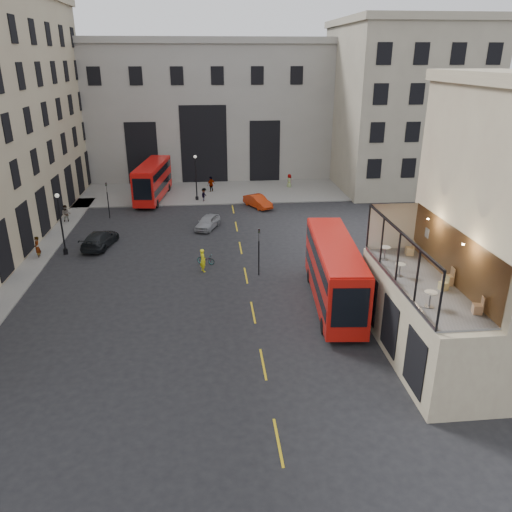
{
  "coord_description": "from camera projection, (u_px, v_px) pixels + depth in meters",
  "views": [
    {
      "loc": [
        -4.67,
        -23.08,
        15.74
      ],
      "look_at": [
        -1.56,
        8.52,
        3.0
      ],
      "focal_mm": 35.0,
      "sensor_mm": 36.0,
      "label": 1
    }
  ],
  "objects": [
    {
      "name": "bus_near",
      "position": [
        334.0,
        270.0,
        33.18
      ],
      "size": [
        3.47,
        11.33,
        4.45
      ],
      "color": "#AF120C",
      "rests_on": "ground"
    },
    {
      "name": "building_right",
      "position": [
        402.0,
        102.0,
        62.47
      ],
      "size": [
        16.6,
        18.6,
        20.0
      ],
      "color": "#ACA38A",
      "rests_on": "ground"
    },
    {
      "name": "host_building_main",
      "position": [
        495.0,
        223.0,
        25.61
      ],
      "size": [
        7.26,
        11.4,
        15.1
      ],
      "color": "#BEB38F",
      "rests_on": "ground"
    },
    {
      "name": "pedestrian_a",
      "position": [
        66.0,
        214.0,
        50.25
      ],
      "size": [
        1.0,
        0.82,
        1.88
      ],
      "primitive_type": "imported",
      "rotation": [
        0.0,
        0.0,
        0.12
      ],
      "color": "gray",
      "rests_on": "ground"
    },
    {
      "name": "cafe_table_far",
      "position": [
        385.0,
        251.0,
        29.23
      ],
      "size": [
        0.63,
        0.63,
        0.78
      ],
      "color": "beige",
      "rests_on": "cafe_floor"
    },
    {
      "name": "pedestrian_c",
      "position": [
        211.0,
        185.0,
        61.68
      ],
      "size": [
        1.2,
        1.1,
        1.97
      ],
      "primitive_type": "imported",
      "rotation": [
        0.0,
        0.0,
        3.81
      ],
      "color": "gray",
      "rests_on": "ground"
    },
    {
      "name": "bicycle",
      "position": [
        206.0,
        259.0,
        40.54
      ],
      "size": [
        1.59,
        1.11,
        0.79
      ],
      "primitive_type": "imported",
      "rotation": [
        0.0,
        0.0,
        1.14
      ],
      "color": "gray",
      "rests_on": "ground"
    },
    {
      "name": "pavement_far",
      "position": [
        197.0,
        192.0,
        62.13
      ],
      "size": [
        40.0,
        12.0,
        0.12
      ],
      "primitive_type": "cube",
      "color": "slate",
      "rests_on": "ground"
    },
    {
      "name": "cafe_table_mid",
      "position": [
        400.0,
        268.0,
        27.04
      ],
      "size": [
        0.57,
        0.57,
        0.72
      ],
      "color": "beige",
      "rests_on": "cafe_floor"
    },
    {
      "name": "cafe_chair_b",
      "position": [
        444.0,
        285.0,
        25.52
      ],
      "size": [
        0.43,
        0.43,
        0.78
      ],
      "color": "tan",
      "rests_on": "cafe_floor"
    },
    {
      "name": "gateway",
      "position": [
        203.0,
        106.0,
        67.98
      ],
      "size": [
        35.0,
        10.6,
        18.0
      ],
      "color": "#98958E",
      "rests_on": "ground"
    },
    {
      "name": "traffic_light_near",
      "position": [
        259.0,
        246.0,
        37.69
      ],
      "size": [
        0.16,
        0.2,
        3.8
      ],
      "color": "black",
      "rests_on": "ground"
    },
    {
      "name": "pedestrian_e",
      "position": [
        37.0,
        248.0,
        41.45
      ],
      "size": [
        0.54,
        0.75,
        1.91
      ],
      "primitive_type": "imported",
      "rotation": [
        0.0,
        0.0,
        4.83
      ],
      "color": "gray",
      "rests_on": "ground"
    },
    {
      "name": "car_b",
      "position": [
        258.0,
        201.0,
        55.68
      ],
      "size": [
        3.18,
        4.35,
        1.37
      ],
      "primitive_type": "imported",
      "rotation": [
        0.0,
        0.0,
        0.47
      ],
      "color": "#B52C0B",
      "rests_on": "ground"
    },
    {
      "name": "street_lamp_a",
      "position": [
        62.0,
        228.0,
        41.79
      ],
      "size": [
        0.36,
        0.36,
        5.33
      ],
      "color": "black",
      "rests_on": "ground"
    },
    {
      "name": "cafe_chair_a",
      "position": [
        478.0,
        308.0,
        23.17
      ],
      "size": [
        0.5,
        0.5,
        0.84
      ],
      "color": "tan",
      "rests_on": "cafe_floor"
    },
    {
      "name": "pedestrian_d",
      "position": [
        289.0,
        181.0,
        63.87
      ],
      "size": [
        0.94,
        1.03,
        1.77
      ],
      "primitive_type": "imported",
      "rotation": [
        0.0,
        0.0,
        2.13
      ],
      "color": "gray",
      "rests_on": "ground"
    },
    {
      "name": "traffic_light_far",
      "position": [
        107.0,
        196.0,
        51.2
      ],
      "size": [
        0.16,
        0.2,
        3.8
      ],
      "color": "black",
      "rests_on": "ground"
    },
    {
      "name": "bus_far",
      "position": [
        153.0,
        179.0,
        58.29
      ],
      "size": [
        3.65,
        10.85,
        4.25
      ],
      "color": "red",
      "rests_on": "ground"
    },
    {
      "name": "car_a",
      "position": [
        208.0,
        222.0,
        48.77
      ],
      "size": [
        2.86,
        4.16,
        1.32
      ],
      "primitive_type": "imported",
      "rotation": [
        0.0,
        0.0,
        -0.37
      ],
      "color": "#919398",
      "rests_on": "ground"
    },
    {
      "name": "pedestrian_b",
      "position": [
        204.0,
        195.0,
        57.64
      ],
      "size": [
        0.96,
        1.22,
        1.65
      ],
      "primitive_type": "imported",
      "rotation": [
        0.0,
        0.0,
        1.2
      ],
      "color": "gray",
      "rests_on": "ground"
    },
    {
      "name": "cafe_chair_d",
      "position": [
        410.0,
        251.0,
        29.99
      ],
      "size": [
        0.5,
        0.5,
        0.91
      ],
      "color": "tan",
      "rests_on": "cafe_floor"
    },
    {
      "name": "car_c",
      "position": [
        100.0,
        239.0,
        44.06
      ],
      "size": [
        2.97,
        5.26,
        1.44
      ],
      "primitive_type": "imported",
      "rotation": [
        0.0,
        0.0,
        2.94
      ],
      "color": "black",
      "rests_on": "ground"
    },
    {
      "name": "cafe_table_near",
      "position": [
        430.0,
        297.0,
        23.68
      ],
      "size": [
        0.62,
        0.62,
        0.78
      ],
      "color": "beige",
      "rests_on": "cafe_floor"
    },
    {
      "name": "street_lamp_b",
      "position": [
        196.0,
        181.0,
        57.57
      ],
      "size": [
        0.36,
        0.36,
        5.33
      ],
      "color": "black",
      "rests_on": "ground"
    },
    {
      "name": "cafe_floor",
      "position": [
        422.0,
        283.0,
        26.5
      ],
      "size": [
        3.0,
        10.0,
        0.1
      ],
      "primitive_type": "cube",
      "color": "slate",
      "rests_on": "host_frontage"
    },
    {
      "name": "cafe_chair_c",
      "position": [
        448.0,
        279.0,
        26.07
      ],
      "size": [
        0.51,
        0.51,
        0.96
      ],
      "color": "tan",
      "rests_on": "cafe_floor"
    },
    {
      "name": "host_frontage",
      "position": [
        417.0,
        321.0,
        27.36
      ],
      "size": [
        3.0,
        11.0,
        4.5
      ],
      "primitive_type": "cube",
      "color": "#BEB38F",
      "rests_on": "ground"
    },
    {
      "name": "ground",
      "position": [
        299.0,
        362.0,
        27.6
      ],
      "size": [
        140.0,
        140.0,
        0.0
      ],
      "primitive_type": "plane",
      "color": "black",
      "rests_on": "ground"
    },
    {
      "name": "cyclist",
      "position": [
        203.0,
        260.0,
        38.93
      ],
      "size": [
        0.69,
        0.81,
        1.87
      ],
      "primitive_type": "imported",
      "rotation": [
        0.0,
        0.0,
        2.0
      ],
      "color": "#FFF91A",
      "rests_on": "ground"
    }
  ]
}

